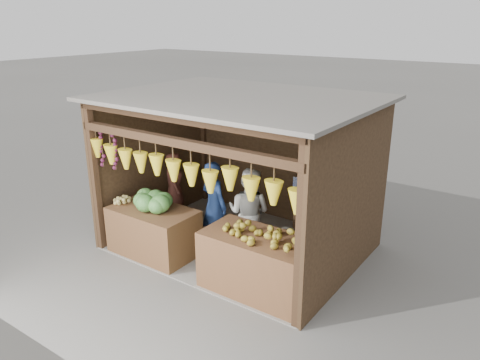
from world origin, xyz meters
name	(u,v)px	position (x,y,z in m)	size (l,w,h in m)	color
ground	(239,246)	(0.00, 0.00, 0.00)	(80.00, 80.00, 0.00)	#514F49
stall_structure	(236,156)	(-0.03, -0.04, 1.67)	(4.30, 3.30, 2.66)	slate
back_shelf	(327,191)	(1.05, 1.28, 0.87)	(1.25, 0.32, 1.32)	#382314
counter_left	(154,232)	(-1.03, -1.05, 0.41)	(1.46, 0.85, 0.82)	#52361B
counter_right	(259,265)	(1.09, -1.03, 0.45)	(1.70, 0.85, 0.89)	#4F321A
stool	(176,215)	(-1.62, 0.12, 0.16)	(0.35, 0.35, 0.33)	black
man_standing	(214,205)	(-0.35, -0.25, 0.78)	(0.57, 0.38, 1.57)	navy
woman_standing	(249,213)	(0.31, -0.15, 0.77)	(0.75, 0.59, 1.55)	beige
vendor_seated	(174,181)	(-1.62, 0.12, 0.87)	(0.54, 0.35, 1.10)	#572B22
melon_pile	(152,200)	(-1.04, -1.03, 0.98)	(1.00, 0.50, 0.32)	#165517
tanfruit_pile	(122,199)	(-1.69, -1.12, 0.88)	(0.34, 0.40, 0.13)	#A08D4A
mango_pile	(259,231)	(1.09, -1.05, 1.00)	(1.40, 0.64, 0.22)	#A96416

